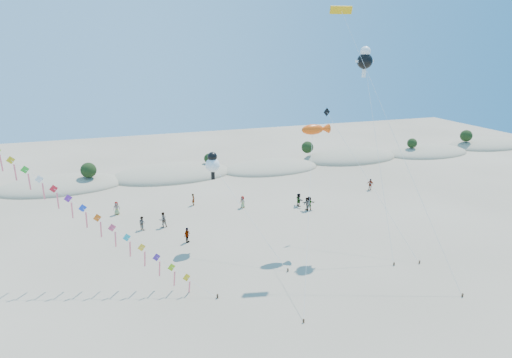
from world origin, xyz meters
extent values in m
ellipsoid|color=gray|center=(-16.00, 44.60, 0.00)|extent=(17.60, 9.68, 3.00)
ellipsoid|color=#193112|center=(-16.00, 44.60, 0.83)|extent=(14.08, 6.34, 0.70)
ellipsoid|color=gray|center=(0.00, 45.30, 0.00)|extent=(19.00, 10.45, 3.40)
ellipsoid|color=#193112|center=(0.00, 45.30, 0.94)|extent=(15.20, 6.84, 0.76)
ellipsoid|color=gray|center=(16.00, 43.90, 0.00)|extent=(16.40, 9.02, 2.80)
ellipsoid|color=#193112|center=(16.00, 43.90, 0.77)|extent=(13.12, 5.90, 0.66)
ellipsoid|color=gray|center=(32.00, 45.70, 0.00)|extent=(18.00, 9.90, 3.80)
ellipsoid|color=#193112|center=(32.00, 45.70, 1.04)|extent=(14.40, 6.48, 0.72)
ellipsoid|color=gray|center=(48.00, 44.50, 0.00)|extent=(16.80, 9.24, 3.00)
ellipsoid|color=#193112|center=(48.00, 44.50, 0.83)|extent=(13.44, 6.05, 0.67)
ellipsoid|color=gray|center=(64.00, 45.90, 0.00)|extent=(17.60, 9.68, 3.20)
ellipsoid|color=#193112|center=(64.00, 45.90, 0.88)|extent=(14.08, 6.34, 0.70)
sphere|color=black|center=(-12.00, 43.40, 2.48)|extent=(2.20, 2.20, 2.20)
sphere|color=black|center=(6.00, 45.40, 2.24)|extent=(1.60, 1.60, 1.60)
sphere|color=black|center=(24.00, 46.80, 2.44)|extent=(2.10, 2.10, 2.10)
sphere|color=black|center=(44.00, 44.10, 2.32)|extent=(1.80, 1.80, 1.80)
sphere|color=black|center=(58.00, 45.60, 2.52)|extent=(2.30, 2.30, 2.30)
cube|color=#3F2D1E|center=(-1.51, 9.54, 0.17)|extent=(0.12, 0.12, 0.35)
cylinder|color=silver|center=(-13.80, 17.60, 8.43)|extent=(24.61, 16.14, 16.89)
cube|color=yellow|center=(-3.68, 10.97, 1.49)|extent=(1.34, 0.52, 1.42)
cube|color=#FF6B83|center=(-3.50, 11.02, 0.39)|extent=(0.19, 0.45, 1.55)
cube|color=#8CCA17|center=(-4.75, 11.67, 2.23)|extent=(1.34, 0.52, 1.42)
cube|color=#FF6B83|center=(-4.57, 11.72, 1.13)|extent=(0.19, 0.45, 1.55)
cube|color=#4C2699|center=(-5.82, 12.37, 2.96)|extent=(1.34, 0.52, 1.42)
cube|color=#FF6B83|center=(-5.64, 12.42, 1.86)|extent=(0.19, 0.45, 1.55)
cube|color=yellow|center=(-6.88, 13.07, 3.69)|extent=(1.34, 0.52, 1.42)
cube|color=#FF6B83|center=(-6.70, 13.12, 2.59)|extent=(0.19, 0.45, 1.55)
cube|color=#1AAFC3|center=(-7.95, 13.77, 4.42)|extent=(1.34, 0.52, 1.42)
cube|color=#FF6B83|center=(-7.77, 13.82, 3.32)|extent=(0.19, 0.45, 1.55)
cube|color=#E2476B|center=(-9.02, 14.47, 5.15)|extent=(1.34, 0.52, 1.42)
cube|color=#FF6B83|center=(-8.84, 14.52, 4.05)|extent=(0.19, 0.45, 1.55)
cube|color=orange|center=(-10.09, 15.17, 5.89)|extent=(1.34, 0.52, 1.42)
cube|color=#FF6B83|center=(-9.91, 15.22, 4.79)|extent=(0.19, 0.45, 1.55)
cube|color=blue|center=(-11.15, 15.86, 6.62)|extent=(1.34, 0.52, 1.42)
cube|color=#FF6B83|center=(-10.97, 15.91, 5.52)|extent=(0.19, 0.45, 1.55)
cube|color=purple|center=(-12.22, 16.56, 7.35)|extent=(1.34, 0.52, 1.42)
cube|color=#FF6B83|center=(-12.04, 16.61, 6.25)|extent=(0.19, 0.45, 1.55)
cube|color=red|center=(-13.29, 17.26, 8.08)|extent=(1.34, 0.52, 1.42)
cube|color=#FF6B83|center=(-13.11, 17.31, 6.98)|extent=(0.19, 0.45, 1.55)
cube|color=white|center=(-14.35, 17.96, 8.81)|extent=(1.34, 0.52, 1.42)
cube|color=#FF6B83|center=(-14.17, 18.01, 7.71)|extent=(0.19, 0.45, 1.55)
cube|color=green|center=(-15.42, 18.66, 9.55)|extent=(1.34, 0.52, 1.42)
cube|color=#FF6B83|center=(-15.24, 18.71, 8.45)|extent=(0.19, 0.45, 1.55)
cube|color=yellow|center=(-16.49, 19.36, 10.28)|extent=(1.34, 0.52, 1.42)
cube|color=#FF6B83|center=(-16.31, 19.41, 9.18)|extent=(0.19, 0.45, 1.55)
cube|color=#FF6B83|center=(-17.38, 20.11, 9.91)|extent=(0.19, 0.45, 1.55)
cube|color=#3F2D1E|center=(3.68, 4.39, 0.15)|extent=(0.10, 0.10, 0.30)
cylinder|color=silver|center=(6.89, 10.74, 5.83)|extent=(6.45, 12.72, 11.68)
ellipsoid|color=#FB500D|center=(10.10, 17.08, 11.66)|extent=(2.28, 1.00, 1.00)
cone|color=#FB500D|center=(11.38, 17.08, 11.66)|extent=(0.91, 0.91, 0.91)
cube|color=#3F2D1E|center=(5.49, 11.65, 0.15)|extent=(0.10, 0.10, 0.30)
cylinder|color=silver|center=(3.17, 15.93, 4.06)|extent=(4.68, 8.59, 8.13)
sphere|color=white|center=(0.84, 20.21, 8.11)|extent=(1.41, 1.41, 1.41)
sphere|color=black|center=(0.84, 20.21, 8.96)|extent=(0.94, 0.94, 0.94)
cube|color=black|center=(0.84, 20.21, 7.01)|extent=(0.35, 0.18, 0.80)
cube|color=#3F2D1E|center=(15.20, 9.52, 0.15)|extent=(0.10, 0.10, 0.30)
cylinder|color=silver|center=(15.44, 13.56, 8.98)|extent=(0.51, 8.09, 17.98)
sphere|color=black|center=(15.68, 17.59, 17.97)|extent=(1.51, 1.51, 1.51)
sphere|color=white|center=(15.68, 17.59, 18.87)|extent=(0.98, 0.98, 0.98)
cube|color=white|center=(15.68, 17.59, 16.81)|extent=(0.35, 0.18, 0.80)
cube|color=white|center=(14.98, 17.59, 17.97)|extent=(0.60, 0.15, 0.25)
cube|color=white|center=(16.38, 17.59, 17.97)|extent=(0.60, 0.15, 0.25)
cube|color=#3F2D1E|center=(17.24, 3.35, 0.15)|extent=(0.10, 0.10, 0.30)
cylinder|color=silver|center=(14.78, 10.08, 11.24)|extent=(4.94, 13.49, 22.49)
cube|color=#F3A80C|center=(12.33, 16.81, 22.47)|extent=(2.05, 0.83, 0.72)
cube|color=black|center=(12.33, 16.83, 22.47)|extent=(1.98, 0.52, 0.19)
cube|color=#3F2D1E|center=(17.67, 9.06, 0.15)|extent=(0.10, 0.10, 0.30)
cylinder|color=silver|center=(15.58, 14.89, 6.35)|extent=(4.20, 11.69, 12.71)
cube|color=black|center=(13.50, 20.72, 12.69)|extent=(0.89, 0.27, 0.92)
imported|color=slate|center=(-6.10, 25.35, 0.78)|extent=(0.92, 0.96, 1.55)
imported|color=slate|center=(-3.84, 25.32, 0.88)|extent=(0.99, 0.85, 1.76)
imported|color=slate|center=(-1.98, 20.55, 0.81)|extent=(0.93, 0.96, 1.62)
imported|color=slate|center=(6.34, 28.23, 0.76)|extent=(0.83, 0.89, 1.53)
imported|color=slate|center=(13.23, 26.50, 0.84)|extent=(0.64, 1.59, 1.68)
imported|color=slate|center=(13.86, 24.83, 0.88)|extent=(1.70, 0.83, 1.76)
imported|color=slate|center=(13.50, 24.73, 0.84)|extent=(0.70, 0.87, 1.69)
imported|color=slate|center=(-8.62, 30.95, 0.81)|extent=(0.83, 0.59, 1.61)
imported|color=slate|center=(25.40, 29.14, 0.81)|extent=(1.00, 0.90, 1.63)
imported|color=slate|center=(0.69, 31.10, 0.77)|extent=(0.50, 0.64, 1.54)
camera|label=1|loc=(-8.23, -19.80, 19.25)|focal=30.00mm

